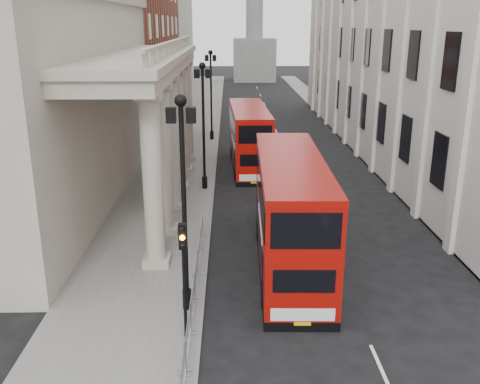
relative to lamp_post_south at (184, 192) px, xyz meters
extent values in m
plane|color=black|center=(0.60, -4.00, -4.91)|extent=(260.00, 260.00, 0.00)
cube|color=slate|center=(-2.40, 26.00, -4.85)|extent=(6.00, 140.00, 0.12)
cube|color=slate|center=(14.10, 26.00, -4.85)|extent=(3.00, 140.00, 0.12)
cube|color=slate|center=(0.55, 26.00, -4.84)|extent=(0.20, 140.00, 0.14)
cube|color=#A09786|center=(-9.90, 14.00, 1.09)|extent=(9.00, 28.00, 12.00)
cube|color=brown|center=(-9.90, 44.00, 6.09)|extent=(9.00, 32.00, 22.00)
cube|color=#A09786|center=(-9.90, 76.00, 5.09)|extent=(9.00, 30.00, 20.00)
cube|color=beige|center=(16.60, 28.00, 7.59)|extent=(8.00, 55.00, 25.00)
cube|color=#60605E|center=(6.60, 88.00, -0.91)|extent=(8.00, 8.00, 8.00)
cylinder|color=black|center=(0.00, 0.00, -4.39)|extent=(0.36, 0.36, 0.80)
cylinder|color=black|center=(0.00, 0.00, -0.79)|extent=(0.18, 0.18, 8.00)
sphere|color=black|center=(0.00, 0.00, 3.31)|extent=(0.44, 0.44, 0.44)
cube|color=black|center=(0.35, 0.00, 2.81)|extent=(0.35, 0.35, 0.55)
cube|color=black|center=(-0.35, 0.00, 2.81)|extent=(0.35, 0.35, 0.55)
cylinder|color=black|center=(0.00, 16.00, -4.39)|extent=(0.36, 0.36, 0.80)
cylinder|color=black|center=(0.00, 16.00, -0.79)|extent=(0.18, 0.18, 8.00)
sphere|color=black|center=(0.00, 16.00, 3.31)|extent=(0.44, 0.44, 0.44)
cube|color=black|center=(0.35, 16.00, 2.81)|extent=(0.35, 0.35, 0.55)
cube|color=black|center=(-0.35, 16.00, 2.81)|extent=(0.35, 0.35, 0.55)
cylinder|color=black|center=(0.00, 32.00, -4.39)|extent=(0.36, 0.36, 0.80)
cylinder|color=black|center=(0.00, 32.00, -0.79)|extent=(0.18, 0.18, 8.00)
sphere|color=black|center=(0.00, 32.00, 3.31)|extent=(0.44, 0.44, 0.44)
cube|color=black|center=(0.35, 32.00, 2.81)|extent=(0.35, 0.35, 0.55)
cube|color=black|center=(-0.35, 32.00, 2.81)|extent=(0.35, 0.35, 0.55)
cylinder|color=black|center=(0.10, -2.00, -3.09)|extent=(0.12, 0.12, 3.40)
cube|color=black|center=(0.10, -2.00, -0.94)|extent=(0.28, 0.22, 0.90)
sphere|color=black|center=(0.10, -2.13, -0.64)|extent=(0.18, 0.18, 0.18)
sphere|color=orange|center=(0.10, -2.13, -0.94)|extent=(0.18, 0.18, 0.18)
sphere|color=black|center=(0.10, -2.13, -1.24)|extent=(0.18, 0.18, 0.18)
cube|color=gray|center=(0.25, -5.30, -4.24)|extent=(0.50, 2.30, 1.10)
cube|color=gray|center=(0.25, -2.95, -4.24)|extent=(0.50, 2.30, 1.10)
cube|color=gray|center=(0.25, -0.60, -4.24)|extent=(0.50, 2.30, 1.10)
cube|color=gray|center=(0.25, 1.75, -4.24)|extent=(0.50, 2.30, 1.10)
cube|color=gray|center=(0.25, 4.10, -4.24)|extent=(0.50, 2.30, 1.10)
cube|color=gray|center=(0.25, 6.45, -4.24)|extent=(0.50, 2.30, 1.10)
cube|color=#980C07|center=(4.44, 4.22, -3.41)|extent=(3.06, 11.74, 2.22)
cube|color=#980C07|center=(4.44, 4.22, -1.10)|extent=(3.06, 11.74, 1.95)
cube|color=#980C07|center=(4.44, 4.22, 0.01)|extent=(3.11, 11.79, 0.28)
cube|color=black|center=(4.44, 4.22, -4.72)|extent=(3.08, 11.74, 0.39)
cube|color=black|center=(4.44, 4.22, -3.13)|extent=(3.07, 9.52, 1.11)
cube|color=black|center=(4.44, 4.22, -0.99)|extent=(3.11, 11.08, 1.22)
cube|color=white|center=(4.30, -1.61, -4.19)|extent=(2.34, 0.12, 0.50)
cube|color=yellow|center=(4.30, -1.62, -4.56)|extent=(0.61, 0.06, 0.14)
cylinder|color=black|center=(3.09, 0.19, -4.36)|extent=(0.38, 1.12, 1.11)
cylinder|color=black|center=(5.60, 0.13, -4.36)|extent=(0.38, 1.12, 1.11)
cylinder|color=black|center=(3.25, 6.97, -4.36)|extent=(0.38, 1.12, 1.11)
cylinder|color=black|center=(5.76, 6.91, -4.36)|extent=(0.38, 1.12, 1.11)
cube|color=#AA0D07|center=(3.22, 21.94, -3.53)|extent=(2.97, 10.86, 2.05)
cube|color=#AA0D07|center=(3.22, 21.94, -1.40)|extent=(2.97, 10.86, 1.80)
cube|color=#AA0D07|center=(3.22, 21.94, -0.37)|extent=(3.01, 10.91, 0.26)
cube|color=black|center=(3.22, 21.94, -4.73)|extent=(2.99, 10.86, 0.36)
cube|color=black|center=(3.22, 21.94, -3.27)|extent=(2.95, 8.81, 1.03)
cube|color=black|center=(3.22, 21.94, -1.29)|extent=(3.01, 10.25, 1.13)
cube|color=white|center=(3.42, 16.56, -4.24)|extent=(2.16, 0.14, 0.46)
cube|color=yellow|center=(3.42, 16.55, -4.58)|extent=(0.57, 0.06, 0.13)
cylinder|color=black|center=(2.20, 18.15, -4.40)|extent=(0.37, 1.04, 1.03)
cylinder|color=black|center=(4.51, 18.24, -4.40)|extent=(0.37, 1.04, 1.03)
cylinder|color=black|center=(1.96, 24.41, -4.40)|extent=(0.37, 1.04, 1.03)
cylinder|color=black|center=(4.28, 24.49, -4.40)|extent=(0.37, 1.04, 1.03)
imported|color=black|center=(-2.40, 13.88, -3.98)|extent=(0.69, 0.57, 1.63)
imported|color=#282420|center=(-2.55, 15.22, -3.99)|extent=(0.98, 0.92, 1.61)
imported|color=black|center=(-2.24, 17.43, -3.93)|extent=(1.00, 0.87, 1.72)
camera|label=1|loc=(1.68, -18.63, 5.87)|focal=40.00mm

